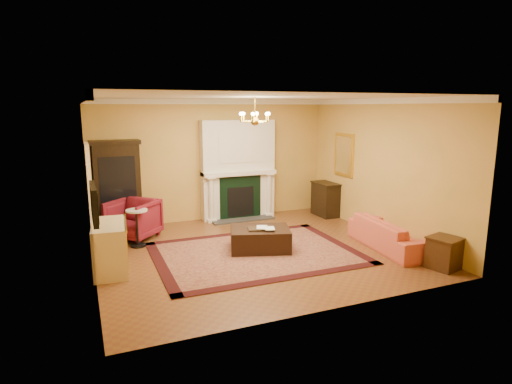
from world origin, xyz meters
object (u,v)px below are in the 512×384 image
leather_ottoman (260,239)px  commode (110,247)px  china_cabinet (118,188)px  wingback_armchair (133,217)px  coral_sofa (391,229)px  pedestal_table (137,225)px  console_table (325,200)px  end_table (444,254)px

leather_ottoman → commode: bearing=-161.3°
china_cabinet → wingback_armchair: 0.93m
coral_sofa → pedestal_table: bearing=71.9°
pedestal_table → console_table: bearing=8.5°
china_cabinet → console_table: size_ratio=2.35×
wingback_armchair → commode: wingback_armchair is taller
china_cabinet → coral_sofa: china_cabinet is taller
wingback_armchair → leather_ottoman: (2.24, -1.76, -0.24)m
pedestal_table → commode: (-0.61, -1.18, -0.02)m
console_table → end_table: bearing=-91.8°
console_table → wingback_armchair: bearing=-179.5°
pedestal_table → leather_ottoman: pedestal_table is taller
end_table → leather_ottoman: bearing=140.3°
coral_sofa → end_table: size_ratio=3.74×
commode → console_table: size_ratio=1.35×
commode → china_cabinet: bearing=86.2°
wingback_armchair → pedestal_table: size_ratio=1.21×
wingback_armchair → end_table: (4.85, -3.93, -0.20)m
wingback_armchair → leather_ottoman: bearing=5.4°
pedestal_table → coral_sofa: 5.14m
coral_sofa → console_table: bearing=1.6°
wingback_armchair → china_cabinet: bearing=150.9°
end_table → console_table: console_table is taller
coral_sofa → end_table: 1.27m
wingback_armchair → end_table: size_ratio=1.73×
coral_sofa → commode: bearing=86.2°
pedestal_table → end_table: size_ratio=1.42×
wingback_armchair → console_table: 4.91m
coral_sofa → leather_ottoman: bearing=75.4°
commode → end_table: size_ratio=2.11×
pedestal_table → console_table: 4.95m
coral_sofa → china_cabinet: bearing=61.1°
china_cabinet → pedestal_table: bearing=-81.0°
commode → leather_ottoman: commode is taller
coral_sofa → leather_ottoman: (-2.48, 0.91, -0.17)m
wingback_armchair → coral_sofa: bearing=14.1°
pedestal_table → commode: 1.33m
commode → coral_sofa: commode is taller
end_table → leather_ottoman: end_table is taller
china_cabinet → pedestal_table: (0.24, -1.33, -0.55)m
console_table → coral_sofa: bearing=-94.9°
coral_sofa → wingback_armchair: bearing=66.1°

